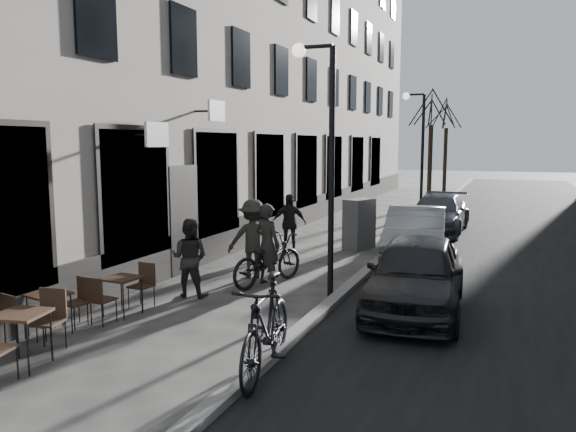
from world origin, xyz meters
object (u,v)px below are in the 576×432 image
Objects in this scene: bistro_set_b at (49,309)px; pedestrian_far at (289,223)px; tree_far at (447,114)px; pedestrian_mid at (253,239)px; tree_near at (432,107)px; streetlamp_near at (323,141)px; utility_cabinet at (359,224)px; car_far at (438,214)px; bistro_set_c at (122,292)px; streetlamp_far at (418,142)px; moped at (266,327)px; bicycle at (268,260)px; car_near at (416,274)px; car_mid at (415,234)px; pedestrian_near at (190,258)px; bistro_set_a at (22,334)px.

pedestrian_far is (1.06, 7.96, 0.41)m from bistro_set_b.
tree_far is 3.93× the size of bistro_set_b.
pedestrian_mid is (-2.09, -20.04, -3.75)m from tree_far.
streetlamp_near is at bearing -90.28° from tree_near.
utility_cabinet is 4.35m from car_far.
bistro_set_b is 1.37m from bistro_set_c.
streetlamp_far reaches higher than moped.
bicycle is 3.47m from car_near.
utility_cabinet is 0.70× the size of bicycle.
tree_far is at bearing -119.95° from pedestrian_mid.
bistro_set_c is (0.43, 1.30, 0.01)m from bistro_set_b.
pedestrian_mid reaches higher than pedestrian_far.
tree_near is 3.83× the size of utility_cabinet.
car_near is at bearing -86.55° from car_mid.
tree_near is 2.55× the size of moped.
pedestrian_near is 2.03m from pedestrian_mid.
bistro_set_c is at bearing -139.45° from streetlamp_near.
bistro_set_b is 13.96m from car_far.
streetlamp_far is at bearing 90.01° from bistro_set_b.
bistro_set_b is 0.35× the size of car_near.
moped is (-0.65, -13.31, 0.01)m from car_far.
tree_near reaches higher than bistro_set_a.
bistro_set_c is at bearing 83.74° from bistro_set_a.
utility_cabinet reaches higher than car_far.
tree_near is 14.68m from pedestrian_mid.
car_near is (1.94, -0.30, -2.45)m from streetlamp_near.
bistro_set_a is at bearing 79.00° from pedestrian_near.
streetlamp_near is 3.59m from pedestrian_near.
bicycle is (-1.44, -11.52, -2.60)m from streetlamp_far.
bistro_set_a is 1.01× the size of pedestrian_near.
tree_near reaches higher than car_near.
tree_far is at bearing 86.50° from bistro_set_c.
moped is at bearing -91.42° from car_far.
bistro_set_b is 0.86× the size of pedestrian_far.
bistro_set_b is 8.04m from pedestrian_far.
bicycle is 3.74m from pedestrian_far.
moped is at bearing -114.51° from car_near.
utility_cabinet is 0.92× the size of pedestrian_near.
tree_far is 24.13m from bistro_set_c.
tree_near is 11.81m from pedestrian_far.
streetlamp_far is 16.46m from bistro_set_b.
bistro_set_a is (-2.83, -20.05, -4.18)m from tree_near.
tree_near is 7.04m from car_far.
tree_near reaches higher than pedestrian_mid.
tree_near is at bearing -122.47° from pedestrian_mid.
streetlamp_far is at bearing 114.94° from car_far.
bistro_set_c is 0.97× the size of utility_cabinet.
car_far is (-0.77, 9.61, -0.05)m from car_near.
bistro_set_b is at bearing 49.70° from pedestrian_mid.
bistro_set_a is 10.62m from utility_cabinet.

